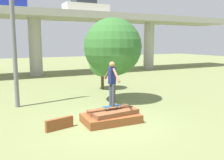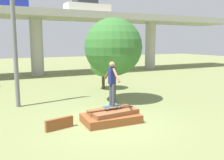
# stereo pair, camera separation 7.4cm
# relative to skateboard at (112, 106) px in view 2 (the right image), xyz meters

# --- Properties ---
(ground_plane) EXTENTS (80.00, 80.00, 0.00)m
(ground_plane) POSITION_rel_skateboard_xyz_m (-0.06, -0.02, -0.60)
(ground_plane) COLOR olive
(scrap_pile) EXTENTS (2.13, 1.37, 0.53)m
(scrap_pile) POSITION_rel_skateboard_xyz_m (-0.03, -0.02, -0.39)
(scrap_pile) COLOR brown
(scrap_pile) RESTS_ON ground_plane
(scrap_plank_loose) EXTENTS (1.02, 0.35, 0.40)m
(scrap_plank_loose) POSITION_rel_skateboard_xyz_m (-1.99, 0.08, -0.40)
(scrap_plank_loose) COLOR brown
(scrap_plank_loose) RESTS_ON ground_plane
(skateboard) EXTENTS (0.74, 0.25, 0.09)m
(skateboard) POSITION_rel_skateboard_xyz_m (0.00, 0.00, 0.00)
(skateboard) COLOR #23517F
(skateboard) RESTS_ON scrap_pile
(skater) EXTENTS (0.23, 1.09, 1.66)m
(skater) POSITION_rel_skateboard_xyz_m (0.00, 0.00, 0.97)
(skater) COLOR #383D4C
(skater) RESTS_ON skateboard
(highway_overpass) EXTENTS (44.00, 4.71, 5.62)m
(highway_overpass) POSITION_rel_skateboard_xyz_m (-0.06, 14.60, 4.36)
(highway_overpass) COLOR #A8A59E
(highway_overpass) RESTS_ON ground_plane
(car_on_overpass_left) EXTENTS (3.80, 1.88, 1.31)m
(car_on_overpass_left) POSITION_rel_skateboard_xyz_m (-2.70, 14.33, 5.55)
(car_on_overpass_left) COLOR #1E2D9E
(car_on_overpass_left) RESTS_ON highway_overpass
(car_on_overpass_right) EXTENTS (4.07, 1.71, 1.45)m
(car_on_overpass_right) POSITION_rel_skateboard_xyz_m (4.45, 13.99, 5.60)
(car_on_overpass_right) COLOR silver
(car_on_overpass_right) RESTS_ON highway_overpass
(utility_pole) EXTENTS (1.30, 0.20, 6.62)m
(utility_pole) POSITION_rel_skateboard_xyz_m (-2.91, 3.90, 2.84)
(utility_pole) COLOR slate
(utility_pole) RESTS_ON ground_plane
(tree_behind_left) EXTENTS (1.69, 1.69, 2.51)m
(tree_behind_left) POSITION_rel_skateboard_xyz_m (2.41, 6.01, 1.06)
(tree_behind_left) COLOR #4C3823
(tree_behind_left) RESTS_ON ground_plane
(tree_behind_right) EXTENTS (2.80, 2.80, 4.13)m
(tree_behind_right) POSITION_rel_skateboard_xyz_m (1.43, 2.70, 2.12)
(tree_behind_right) COLOR brown
(tree_behind_right) RESTS_ON ground_plane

